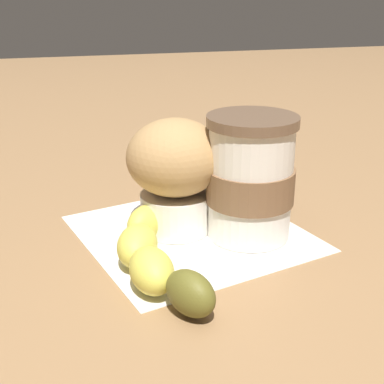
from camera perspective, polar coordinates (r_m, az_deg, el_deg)
name	(u,v)px	position (r m, az deg, el deg)	size (l,w,h in m)	color
ground_plane	(192,233)	(0.57, 0.00, -4.45)	(3.00, 3.00, 0.00)	#936D47
paper_napkin	(192,233)	(0.57, 0.00, -4.38)	(0.22, 0.22, 0.00)	white
coffee_cup	(250,179)	(0.54, 6.24, 1.41)	(0.09, 0.09, 0.13)	silver
muffin	(175,170)	(0.55, -1.80, 2.40)	(0.10, 0.10, 0.12)	white
banana	(153,256)	(0.48, -4.23, -6.84)	(0.08, 0.19, 0.04)	#D6CC4C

